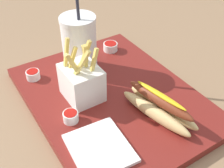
# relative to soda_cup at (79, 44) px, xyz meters

# --- Properties ---
(ground_plane) EXTENTS (2.40, 2.40, 0.02)m
(ground_plane) POSITION_rel_soda_cup_xyz_m (0.13, 0.01, -0.10)
(ground_plane) COLOR #8C6B4C
(food_tray) EXTENTS (0.45, 0.34, 0.02)m
(food_tray) POSITION_rel_soda_cup_xyz_m (0.13, 0.01, -0.08)
(food_tray) COLOR maroon
(food_tray) RESTS_ON ground_plane
(soda_cup) EXTENTS (0.08, 0.08, 0.23)m
(soda_cup) POSITION_rel_soda_cup_xyz_m (0.00, 0.00, 0.00)
(soda_cup) COLOR white
(soda_cup) RESTS_ON food_tray
(fries_basket) EXTENTS (0.09, 0.08, 0.14)m
(fries_basket) POSITION_rel_soda_cup_xyz_m (0.10, -0.05, -0.03)
(fries_basket) COLOR white
(fries_basket) RESTS_ON food_tray
(hot_dog_1) EXTENTS (0.18, 0.08, 0.06)m
(hot_dog_1) POSITION_rel_soda_cup_xyz_m (0.23, 0.06, -0.05)
(hot_dog_1) COLOR #DBB775
(hot_dog_1) RESTS_ON food_tray
(ketchup_cup_1) EXTENTS (0.03, 0.03, 0.02)m
(ketchup_cup_1) POSITION_rel_soda_cup_xyz_m (0.15, -0.10, -0.06)
(ketchup_cup_1) COLOR white
(ketchup_cup_1) RESTS_ON food_tray
(ketchup_cup_2) EXTENTS (0.04, 0.04, 0.02)m
(ketchup_cup_2) POSITION_rel_soda_cup_xyz_m (-0.03, 0.11, -0.06)
(ketchup_cup_2) COLOR white
(ketchup_cup_2) RESTS_ON food_tray
(ketchup_cup_3) EXTENTS (0.03, 0.03, 0.02)m
(ketchup_cup_3) POSITION_rel_soda_cup_xyz_m (-0.02, -0.12, -0.06)
(ketchup_cup_3) COLOR white
(ketchup_cup_3) RESTS_ON food_tray
(napkin_stack) EXTENTS (0.13, 0.11, 0.01)m
(napkin_stack) POSITION_rel_soda_cup_xyz_m (0.25, -0.09, -0.07)
(napkin_stack) COLOR white
(napkin_stack) RESTS_ON food_tray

